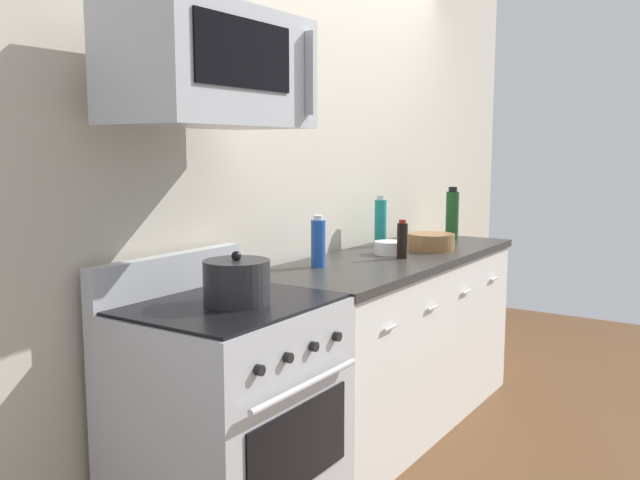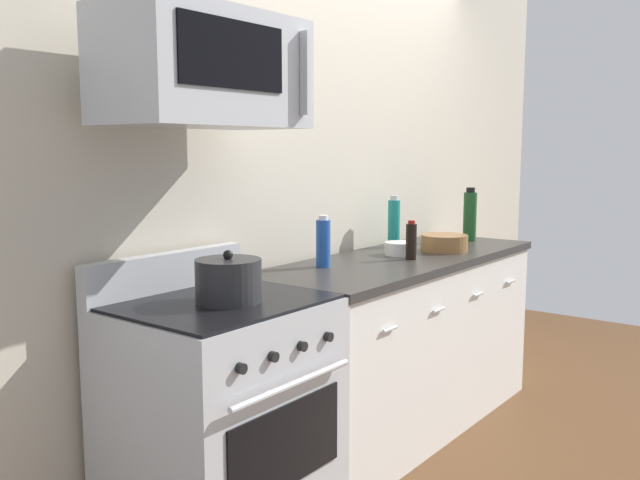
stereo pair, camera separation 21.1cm
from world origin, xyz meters
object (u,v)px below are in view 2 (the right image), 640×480
at_px(bowl_wooden_salad, 444,242).
at_px(bowl_white_ceramic, 400,248).
at_px(bottle_sparkling_teal, 394,223).
at_px(bottle_wine_green, 470,216).
at_px(bottle_soda_blue, 323,243).
at_px(bottle_soy_sauce_dark, 411,241).
at_px(stockpot, 228,281).
at_px(range_oven, 221,418).
at_px(microwave, 205,70).

relative_size(bowl_wooden_salad, bowl_white_ceramic, 1.58).
distance_m(bottle_sparkling_teal, bottle_wine_green, 0.55).
distance_m(bottle_soda_blue, bowl_wooden_salad, 0.83).
bearing_deg(bowl_wooden_salad, bottle_soy_sauce_dark, 179.60).
xyz_separation_m(bottle_soy_sauce_dark, bottle_soda_blue, (-0.44, 0.22, 0.02)).
bearing_deg(bowl_white_ceramic, stockpot, -176.38).
relative_size(bottle_wine_green, bowl_wooden_salad, 1.27).
bearing_deg(range_oven, microwave, 89.71).
xyz_separation_m(bottle_soda_blue, stockpot, (-0.80, -0.18, -0.03)).
bearing_deg(bowl_white_ceramic, bowl_wooden_salad, -24.97).
bearing_deg(range_oven, bottle_soy_sauce_dark, -4.03).
xyz_separation_m(bottle_soda_blue, bowl_white_ceramic, (0.54, -0.10, -0.08)).
xyz_separation_m(bottle_wine_green, stockpot, (-2.07, -0.04, -0.07)).
bearing_deg(microwave, stockpot, -90.13).
bearing_deg(microwave, range_oven, -90.29).
distance_m(bottle_soda_blue, stockpot, 0.82).
bearing_deg(bottle_sparkling_teal, range_oven, -172.37).
distance_m(bottle_soy_sauce_dark, stockpot, 1.25).
bearing_deg(bottle_soy_sauce_dark, range_oven, 175.97).
xyz_separation_m(range_oven, bottle_soda_blue, (0.80, 0.13, 0.57)).
bearing_deg(bottle_sparkling_teal, bowl_wooden_salad, -83.45).
height_order(bottle_sparkling_teal, stockpot, bottle_sparkling_teal).
distance_m(range_oven, bottle_soy_sauce_dark, 1.36).
height_order(microwave, bottle_soda_blue, microwave).
bearing_deg(stockpot, bowl_wooden_salad, -1.32).
relative_size(range_oven, bowl_white_ceramic, 6.63).
relative_size(bottle_sparkling_teal, bowl_wooden_salad, 1.15).
distance_m(bowl_white_ceramic, stockpot, 1.34).
distance_m(range_oven, microwave, 1.28).
xyz_separation_m(bottle_sparkling_teal, bowl_wooden_salad, (0.03, -0.30, -0.09)).
height_order(bottle_soda_blue, bowl_white_ceramic, bottle_soda_blue).
height_order(bottle_sparkling_teal, bottle_wine_green, bottle_wine_green).
bearing_deg(range_oven, stockpot, -90.00).
distance_m(bottle_soy_sauce_dark, bowl_wooden_salad, 0.36).
bearing_deg(bottle_sparkling_teal, bowl_white_ceramic, -141.86).
bearing_deg(stockpot, bottle_soda_blue, 12.80).
bearing_deg(bottle_sparkling_teal, bottle_soy_sauce_dark, -136.96).
height_order(microwave, bottle_wine_green, microwave).
relative_size(microwave, stockpot, 3.10).
bearing_deg(microwave, bottle_soda_blue, 5.99).
relative_size(bottle_sparkling_teal, stockpot, 1.22).
height_order(bottle_soy_sauce_dark, stockpot, bottle_soy_sauce_dark).
relative_size(range_oven, bottle_sparkling_teal, 3.66).
relative_size(range_oven, bottle_soy_sauce_dark, 5.42).
bearing_deg(bowl_white_ceramic, microwave, 179.43).
xyz_separation_m(bottle_soy_sauce_dark, bowl_wooden_salad, (0.35, -0.00, -0.05)).
relative_size(bottle_sparkling_teal, bowl_white_ceramic, 1.81).
height_order(microwave, bottle_soy_sauce_dark, microwave).
distance_m(bottle_soy_sauce_dark, bottle_soda_blue, 0.49).
xyz_separation_m(range_oven, bottle_sparkling_teal, (1.56, 0.21, 0.59)).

